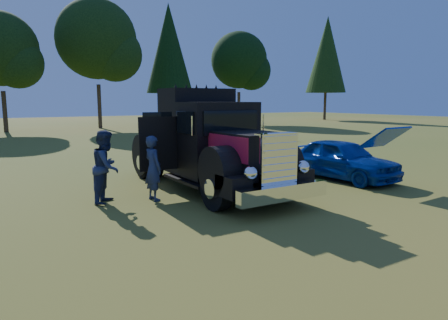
% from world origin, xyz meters
% --- Properties ---
extents(ground, '(120.00, 120.00, 0.00)m').
position_xyz_m(ground, '(0.00, 0.00, 0.00)').
color(ground, '#3C5719').
rests_on(ground, ground).
extents(diamond_t_truck, '(3.38, 7.16, 3.00)m').
position_xyz_m(diamond_t_truck, '(-0.29, 1.35, 1.28)').
color(diamond_t_truck, black).
rests_on(diamond_t_truck, ground).
extents(hotrod_coupe, '(1.81, 4.23, 1.89)m').
position_xyz_m(hotrod_coupe, '(4.29, 0.42, 0.69)').
color(hotrod_coupe, '#070C99').
rests_on(hotrod_coupe, ground).
extents(spectator_near, '(0.49, 0.68, 1.73)m').
position_xyz_m(spectator_near, '(-2.23, 1.04, 0.87)').
color(spectator_near, '#1B2D41').
rests_on(spectator_near, ground).
extents(spectator_far, '(1.12, 1.16, 1.89)m').
position_xyz_m(spectator_far, '(-3.35, 1.45, 0.95)').
color(spectator_far, '#1C2942').
rests_on(spectator_far, ground).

